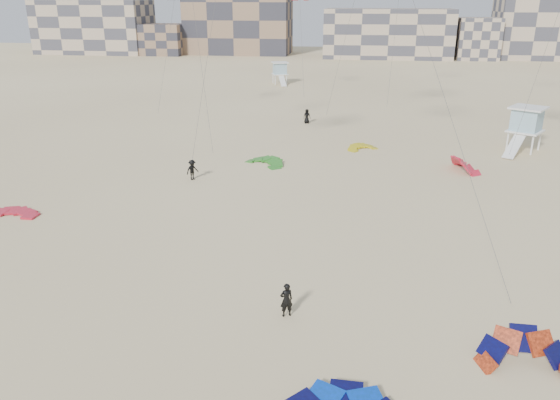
# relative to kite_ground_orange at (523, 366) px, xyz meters

# --- Properties ---
(ground) EXTENTS (320.00, 320.00, 0.00)m
(ground) POSITION_rel_kite_ground_orange_xyz_m (-11.32, -1.37, 0.00)
(ground) COLOR beige
(ground) RESTS_ON ground
(kite_ground_orange) EXTENTS (3.83, 3.80, 3.83)m
(kite_ground_orange) POSITION_rel_kite_ground_orange_xyz_m (0.00, 0.00, 0.00)
(kite_ground_orange) COLOR #FF4B1D
(kite_ground_orange) RESTS_ON ground
(kite_ground_red) EXTENTS (4.86, 5.01, 0.65)m
(kite_ground_red) POSITION_rel_kite_ground_orange_xyz_m (-31.84, 12.32, 0.00)
(kite_ground_red) COLOR #E42341
(kite_ground_red) RESTS_ON ground
(kite_ground_green) EXTENTS (5.32, 5.38, 1.58)m
(kite_ground_green) POSITION_rel_kite_ground_orange_xyz_m (-15.86, 27.91, 0.00)
(kite_ground_green) COLOR #3E8B25
(kite_ground_green) RESTS_ON ground
(kite_ground_red_far) EXTENTS (4.57, 4.51, 3.66)m
(kite_ground_red_far) POSITION_rel_kite_ground_orange_xyz_m (2.24, 28.47, 0.00)
(kite_ground_red_far) COLOR #E42341
(kite_ground_red_far) RESTS_ON ground
(kite_ground_yellow) EXTENTS (4.28, 4.33, 1.40)m
(kite_ground_yellow) POSITION_rel_kite_ground_orange_xyz_m (-6.97, 34.58, 0.00)
(kite_ground_yellow) COLOR gold
(kite_ground_yellow) RESTS_ON ground
(kitesurfer_main) EXTENTS (0.77, 0.67, 1.77)m
(kitesurfer_main) POSITION_rel_kite_ground_orange_xyz_m (-10.44, 2.40, 0.89)
(kitesurfer_main) COLOR black
(kitesurfer_main) RESTS_ON ground
(kitesurfer_c) EXTENTS (1.23, 1.27, 1.74)m
(kitesurfer_c) POSITION_rel_kite_ground_orange_xyz_m (-21.24, 22.35, 0.87)
(kitesurfer_c) COLOR black
(kitesurfer_c) RESTS_ON ground
(kitesurfer_e) EXTENTS (1.00, 0.83, 1.76)m
(kitesurfer_e) POSITION_rel_kite_ground_orange_xyz_m (-13.82, 46.00, 0.88)
(kitesurfer_e) COLOR black
(kitesurfer_e) RESTS_ON ground
(lifeguard_tower_near) EXTENTS (4.34, 6.71, 4.46)m
(lifeguard_tower_near) POSITION_rel_kite_ground_orange_xyz_m (9.20, 36.36, 2.21)
(lifeguard_tower_near) COLOR white
(lifeguard_tower_near) RESTS_ON ground
(lifeguard_tower_far) EXTENTS (3.49, 5.70, 3.86)m
(lifeguard_tower_far) POSITION_rel_kite_ground_orange_xyz_m (-21.91, 77.89, 1.91)
(lifeguard_tower_far) COLOR white
(lifeguard_tower_far) RESTS_ON ground
(condo_west_a) EXTENTS (30.00, 15.00, 14.00)m
(condo_west_a) POSITION_rel_kite_ground_orange_xyz_m (-81.32, 128.63, 7.00)
(condo_west_a) COLOR tan
(condo_west_a) RESTS_ON ground
(condo_west_b) EXTENTS (28.00, 14.00, 18.00)m
(condo_west_b) POSITION_rel_kite_ground_orange_xyz_m (-41.32, 132.63, 9.00)
(condo_west_b) COLOR #876951
(condo_west_b) RESTS_ON ground
(condo_mid) EXTENTS (32.00, 16.00, 12.00)m
(condo_mid) POSITION_rel_kite_ground_orange_xyz_m (-1.32, 128.63, 6.00)
(condo_mid) COLOR tan
(condo_mid) RESTS_ON ground
(condo_east) EXTENTS (26.00, 14.00, 16.00)m
(condo_east) POSITION_rel_kite_ground_orange_xyz_m (38.68, 130.63, 8.00)
(condo_east) COLOR tan
(condo_east) RESTS_ON ground
(condo_fill_left) EXTENTS (12.00, 10.00, 8.00)m
(condo_fill_left) POSITION_rel_kite_ground_orange_xyz_m (-61.32, 126.63, 4.00)
(condo_fill_left) COLOR #876951
(condo_fill_left) RESTS_ON ground
(condo_fill_right) EXTENTS (10.00, 10.00, 10.00)m
(condo_fill_right) POSITION_rel_kite_ground_orange_xyz_m (20.68, 126.63, 5.00)
(condo_fill_right) COLOR tan
(condo_fill_right) RESTS_ON ground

